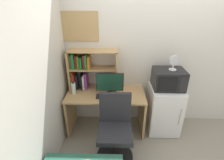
% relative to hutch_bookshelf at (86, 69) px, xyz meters
% --- Properties ---
extents(wall_back, '(6.40, 0.04, 2.60)m').
position_rel_hutch_bookshelf_xyz_m(wall_back, '(1.65, 0.15, 0.24)').
color(wall_back, silver).
rests_on(wall_back, ground_plane).
extents(wall_left, '(0.04, 4.40, 2.60)m').
position_rel_hutch_bookshelf_xyz_m(wall_left, '(-0.37, -1.47, 0.24)').
color(wall_left, silver).
rests_on(wall_left, ground_plane).
extents(desk, '(1.27, 0.63, 0.72)m').
position_rel_hutch_bookshelf_xyz_m(desk, '(0.34, -0.19, -0.56)').
color(desk, tan).
rests_on(desk, ground_plane).
extents(hutch_bookshelf, '(0.79, 0.28, 0.66)m').
position_rel_hutch_bookshelf_xyz_m(hutch_bookshelf, '(0.00, 0.00, 0.00)').
color(hutch_bookshelf, tan).
rests_on(hutch_bookshelf, desk).
extents(monitor, '(0.42, 0.21, 0.38)m').
position_rel_hutch_bookshelf_xyz_m(monitor, '(0.40, -0.25, -0.15)').
color(monitor, black).
rests_on(monitor, desk).
extents(keyboard, '(0.38, 0.14, 0.02)m').
position_rel_hutch_bookshelf_xyz_m(keyboard, '(0.38, -0.31, -0.33)').
color(keyboard, black).
rests_on(keyboard, desk).
extents(computer_mouse, '(0.05, 0.09, 0.03)m').
position_rel_hutch_bookshelf_xyz_m(computer_mouse, '(0.69, -0.33, -0.33)').
color(computer_mouse, silver).
rests_on(computer_mouse, desk).
extents(water_bottle, '(0.07, 0.07, 0.21)m').
position_rel_hutch_bookshelf_xyz_m(water_bottle, '(-0.18, -0.21, -0.25)').
color(water_bottle, silver).
rests_on(water_bottle, desk).
extents(mini_fridge, '(0.51, 0.53, 0.83)m').
position_rel_hutch_bookshelf_xyz_m(mini_fridge, '(1.32, -0.17, -0.65)').
color(mini_fridge, white).
rests_on(mini_fridge, ground_plane).
extents(microwave, '(0.47, 0.38, 0.30)m').
position_rel_hutch_bookshelf_xyz_m(microwave, '(1.32, -0.17, -0.09)').
color(microwave, black).
rests_on(microwave, mini_fridge).
extents(desk_fan, '(0.15, 0.11, 0.23)m').
position_rel_hutch_bookshelf_xyz_m(desk_fan, '(1.36, -0.17, 0.19)').
color(desk_fan, silver).
rests_on(desk_fan, microwave).
extents(desk_chair, '(0.53, 0.53, 0.96)m').
position_rel_hutch_bookshelf_xyz_m(desk_chair, '(0.49, -0.75, -0.65)').
color(desk_chair, black).
rests_on(desk_chair, ground_plane).
extents(wall_corkboard, '(0.73, 0.02, 0.45)m').
position_rel_hutch_bookshelf_xyz_m(wall_corkboard, '(-0.15, 0.12, 0.66)').
color(wall_corkboard, tan).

